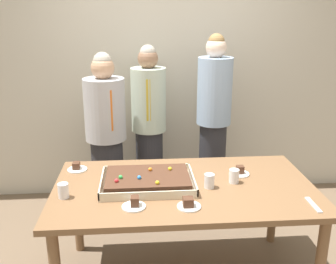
{
  "coord_description": "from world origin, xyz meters",
  "views": [
    {
      "loc": [
        -0.31,
        -2.45,
        1.95
      ],
      "look_at": [
        -0.1,
        0.15,
        1.12
      ],
      "focal_mm": 41.14,
      "sensor_mm": 36.0,
      "label": 1
    }
  ],
  "objects_px": {
    "sheet_cake": "(148,180)",
    "plated_slice_far_right": "(189,204)",
    "cake_server_utensil": "(313,205)",
    "drink_cup_nearest": "(209,181)",
    "plated_slice_near_right": "(134,204)",
    "plated_slice_far_left": "(240,172)",
    "drink_cup_middle": "(63,191)",
    "party_table": "(184,196)",
    "person_striped_tie_right": "(149,126)",
    "person_serving_front": "(106,137)",
    "plated_slice_near_left": "(77,168)",
    "person_green_shirt_behind": "(213,122)",
    "drink_cup_far_end": "(234,176)"
  },
  "relations": [
    {
      "from": "sheet_cake",
      "to": "person_striped_tie_right",
      "type": "distance_m",
      "value": 1.19
    },
    {
      "from": "plated_slice_near_left",
      "to": "plated_slice_near_right",
      "type": "bearing_deg",
      "value": -54.67
    },
    {
      "from": "plated_slice_near_right",
      "to": "plated_slice_far_left",
      "type": "distance_m",
      "value": 0.9
    },
    {
      "from": "plated_slice_far_right",
      "to": "drink_cup_nearest",
      "type": "relative_size",
      "value": 1.5
    },
    {
      "from": "party_table",
      "to": "person_green_shirt_behind",
      "type": "distance_m",
      "value": 1.18
    },
    {
      "from": "plated_slice_far_left",
      "to": "person_striped_tie_right",
      "type": "distance_m",
      "value": 1.24
    },
    {
      "from": "plated_slice_near_right",
      "to": "drink_cup_far_end",
      "type": "distance_m",
      "value": 0.77
    },
    {
      "from": "person_serving_front",
      "to": "person_green_shirt_behind",
      "type": "bearing_deg",
      "value": 74.64
    },
    {
      "from": "sheet_cake",
      "to": "plated_slice_far_right",
      "type": "height_order",
      "value": "sheet_cake"
    },
    {
      "from": "party_table",
      "to": "person_green_shirt_behind",
      "type": "relative_size",
      "value": 1.04
    },
    {
      "from": "person_serving_front",
      "to": "plated_slice_far_right",
      "type": "bearing_deg",
      "value": 4.46
    },
    {
      "from": "sheet_cake",
      "to": "plated_slice_far_left",
      "type": "distance_m",
      "value": 0.71
    },
    {
      "from": "party_table",
      "to": "person_serving_front",
      "type": "xyz_separation_m",
      "value": [
        -0.61,
        0.99,
        0.13
      ]
    },
    {
      "from": "drink_cup_middle",
      "to": "person_serving_front",
      "type": "xyz_separation_m",
      "value": [
        0.2,
        1.11,
        -0.0
      ]
    },
    {
      "from": "drink_cup_middle",
      "to": "cake_server_utensil",
      "type": "relative_size",
      "value": 0.5
    },
    {
      "from": "person_serving_front",
      "to": "drink_cup_middle",
      "type": "bearing_deg",
      "value": -30.33
    },
    {
      "from": "party_table",
      "to": "drink_cup_middle",
      "type": "height_order",
      "value": "drink_cup_middle"
    },
    {
      "from": "plated_slice_far_left",
      "to": "cake_server_utensil",
      "type": "distance_m",
      "value": 0.61
    },
    {
      "from": "plated_slice_far_left",
      "to": "drink_cup_middle",
      "type": "height_order",
      "value": "drink_cup_middle"
    },
    {
      "from": "drink_cup_nearest",
      "to": "person_serving_front",
      "type": "bearing_deg",
      "value": 127.0
    },
    {
      "from": "plated_slice_near_right",
      "to": "person_green_shirt_behind",
      "type": "height_order",
      "value": "person_green_shirt_behind"
    },
    {
      "from": "person_serving_front",
      "to": "drink_cup_nearest",
      "type": "bearing_deg",
      "value": 16.67
    },
    {
      "from": "person_serving_front",
      "to": "person_striped_tie_right",
      "type": "relative_size",
      "value": 0.97
    },
    {
      "from": "cake_server_utensil",
      "to": "plated_slice_far_left",
      "type": "bearing_deg",
      "value": 123.87
    },
    {
      "from": "drink_cup_nearest",
      "to": "drink_cup_middle",
      "type": "height_order",
      "value": "same"
    },
    {
      "from": "cake_server_utensil",
      "to": "drink_cup_nearest",
      "type": "bearing_deg",
      "value": 153.43
    },
    {
      "from": "plated_slice_near_left",
      "to": "person_green_shirt_behind",
      "type": "relative_size",
      "value": 0.09
    },
    {
      "from": "plated_slice_near_left",
      "to": "person_green_shirt_behind",
      "type": "distance_m",
      "value": 1.42
    },
    {
      "from": "plated_slice_near_right",
      "to": "drink_cup_middle",
      "type": "distance_m",
      "value": 0.49
    },
    {
      "from": "drink_cup_middle",
      "to": "person_green_shirt_behind",
      "type": "relative_size",
      "value": 0.06
    },
    {
      "from": "sheet_cake",
      "to": "person_green_shirt_behind",
      "type": "distance_m",
      "value": 1.26
    },
    {
      "from": "cake_server_utensil",
      "to": "person_striped_tie_right",
      "type": "height_order",
      "value": "person_striped_tie_right"
    },
    {
      "from": "sheet_cake",
      "to": "plated_slice_near_right",
      "type": "bearing_deg",
      "value": -106.67
    },
    {
      "from": "party_table",
      "to": "plated_slice_near_left",
      "type": "distance_m",
      "value": 0.87
    },
    {
      "from": "drink_cup_far_end",
      "to": "person_serving_front",
      "type": "relative_size",
      "value": 0.06
    },
    {
      "from": "plated_slice_far_left",
      "to": "drink_cup_far_end",
      "type": "distance_m",
      "value": 0.16
    },
    {
      "from": "cake_server_utensil",
      "to": "person_serving_front",
      "type": "bearing_deg",
      "value": 136.03
    },
    {
      "from": "party_table",
      "to": "person_striped_tie_right",
      "type": "bearing_deg",
      "value": 99.73
    },
    {
      "from": "plated_slice_far_left",
      "to": "drink_cup_nearest",
      "type": "relative_size",
      "value": 1.5
    },
    {
      "from": "party_table",
      "to": "drink_cup_nearest",
      "type": "bearing_deg",
      "value": -15.76
    },
    {
      "from": "drink_cup_nearest",
      "to": "cake_server_utensil",
      "type": "distance_m",
      "value": 0.68
    },
    {
      "from": "plated_slice_far_left",
      "to": "cake_server_utensil",
      "type": "bearing_deg",
      "value": -56.13
    },
    {
      "from": "drink_cup_middle",
      "to": "plated_slice_far_left",
      "type": "bearing_deg",
      "value": 12.61
    },
    {
      "from": "plated_slice_near_left",
      "to": "drink_cup_nearest",
      "type": "bearing_deg",
      "value": -21.97
    },
    {
      "from": "plated_slice_far_left",
      "to": "plated_slice_near_right",
      "type": "bearing_deg",
      "value": -150.51
    },
    {
      "from": "drink_cup_middle",
      "to": "sheet_cake",
      "type": "bearing_deg",
      "value": 14.57
    },
    {
      "from": "person_serving_front",
      "to": "cake_server_utensil",
      "type": "bearing_deg",
      "value": 25.69
    },
    {
      "from": "person_serving_front",
      "to": "person_striped_tie_right",
      "type": "xyz_separation_m",
      "value": [
        0.41,
        0.22,
        0.03
      ]
    },
    {
      "from": "party_table",
      "to": "plated_slice_far_left",
      "type": "relative_size",
      "value": 12.17
    },
    {
      "from": "person_striped_tie_right",
      "to": "drink_cup_middle",
      "type": "bearing_deg",
      "value": -22.05
    }
  ]
}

